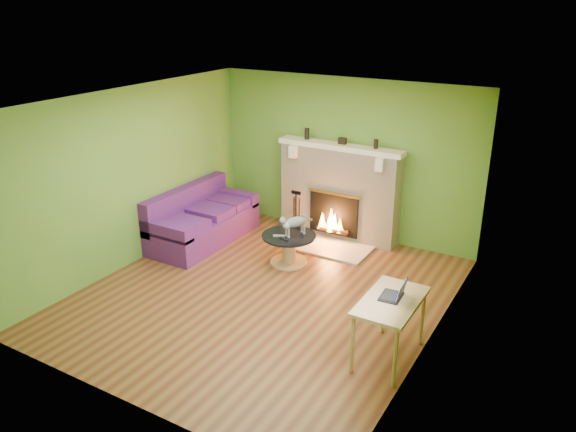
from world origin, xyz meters
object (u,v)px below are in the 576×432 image
at_px(cat, 295,224).
at_px(sofa, 201,221).
at_px(desk, 391,307).
at_px(coffee_table, 289,247).

bearing_deg(cat, sofa, -150.21).
bearing_deg(sofa, desk, -21.75).
bearing_deg(coffee_table, cat, 32.01).
relative_size(sofa, cat, 3.63).
xyz_separation_m(sofa, coffee_table, (1.67, -0.02, -0.08)).
distance_m(desk, cat, 2.58).
relative_size(desk, cat, 1.83).
relative_size(coffee_table, cat, 1.50).
height_order(desk, cat, cat).
xyz_separation_m(desk, cat, (-2.06, 1.55, -0.01)).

